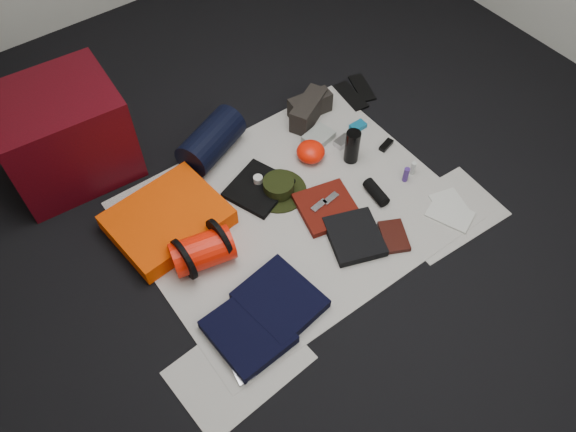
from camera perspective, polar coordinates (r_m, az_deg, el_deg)
floor at (r=3.01m, az=0.39°, el=0.41°), size 4.50×4.50×0.02m
newspaper_mat at (r=3.00m, az=0.40°, el=0.56°), size 1.60×1.30×0.01m
newspaper_sheet_front_left at (r=2.58m, az=-4.96°, el=-14.87°), size 0.61×0.44×0.00m
newspaper_sheet_front_right at (r=3.10m, az=15.72°, el=0.28°), size 0.60×0.43×0.00m
red_cabinet at (r=3.23m, az=-21.88°, el=7.65°), size 0.67×0.57×0.53m
sleeping_pad at (r=2.96m, az=-12.10°, el=-0.36°), size 0.60×0.51×0.10m
stuff_sack at (r=2.77m, az=-8.67°, el=-3.53°), size 0.33×0.24×0.18m
sack_strap_left at (r=2.74m, az=-10.51°, el=-4.34°), size 0.02×0.22×0.22m
sack_strap_right at (r=2.78m, az=-6.97°, el=-2.30°), size 0.03×0.22×0.22m
navy_duffel at (r=3.21m, az=-7.80°, el=7.60°), size 0.45×0.35×0.21m
boonie_brim at (r=3.07m, az=-0.96°, el=2.58°), size 0.34×0.34×0.01m
boonie_crown at (r=3.04m, az=-0.97°, el=3.08°), size 0.17×0.17×0.07m
hiking_boot_left at (r=3.40m, az=2.08°, el=10.69°), size 0.31×0.24×0.15m
hiking_boot_right at (r=3.45m, az=2.25°, el=11.19°), size 0.27×0.13×0.13m
flip_flop_left at (r=3.62m, az=6.38°, el=12.00°), size 0.13×0.28×0.01m
flip_flop_right at (r=3.69m, az=7.52°, el=12.78°), size 0.17×0.27×0.01m
trousers_navy_a at (r=2.61m, az=-4.07°, el=-11.66°), size 0.33×0.37×0.06m
trousers_navy_b at (r=2.67m, az=-0.83°, el=-8.53°), size 0.37×0.40×0.06m
trousers_charcoal at (r=2.89m, az=6.78°, el=-2.09°), size 0.34×0.36×0.05m
black_tshirt at (r=3.07m, az=-3.02°, el=2.83°), size 0.39×0.37×0.03m
red_shirt at (r=2.99m, az=3.98°, el=0.87°), size 0.35×0.35×0.04m
orange_stuff_sack at (r=3.19m, az=2.32°, el=6.54°), size 0.17×0.17×0.11m
first_aid_pouch at (r=3.32m, az=3.12°, el=8.03°), size 0.19×0.16×0.04m
water_bottle at (r=3.17m, az=6.54°, el=7.03°), size 0.10×0.10×0.21m
speaker at (r=3.06m, az=8.95°, el=2.39°), size 0.09×0.17×0.07m
compact_camera at (r=3.31m, az=5.56°, el=7.52°), size 0.11×0.07×0.04m
cyan_case at (r=3.41m, az=7.12°, el=9.05°), size 0.09×0.06×0.03m
toiletry_purple at (r=3.16m, az=11.89°, el=4.14°), size 0.04×0.04×0.09m
toiletry_clear at (r=3.20m, az=12.58°, el=4.78°), size 0.03×0.03×0.08m
paperback_book at (r=2.93m, az=10.71°, el=-2.03°), size 0.20×0.23×0.03m
map_booklet at (r=3.09m, az=16.14°, el=0.18°), size 0.23×0.27×0.01m
map_printout at (r=3.13m, az=16.17°, el=1.04°), size 0.21×0.24×0.01m
sunglasses at (r=3.33m, az=9.94°, el=7.10°), size 0.11×0.07×0.02m
key_cluster at (r=2.56m, az=-4.46°, el=-15.71°), size 0.09×0.09×0.01m
tape_roll at (r=3.07m, az=-3.06°, el=3.74°), size 0.05×0.05×0.04m
energy_bar_a at (r=2.96m, az=3.16°, el=1.06°), size 0.10×0.05×0.01m
energy_bar_b at (r=2.99m, az=4.36°, el=1.78°), size 0.10×0.05×0.01m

